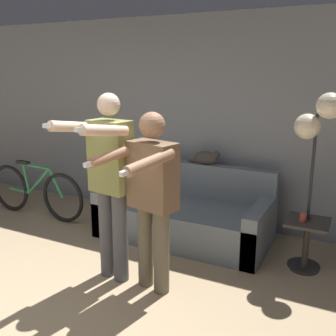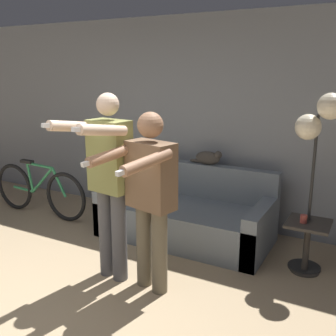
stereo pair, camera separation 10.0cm
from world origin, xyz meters
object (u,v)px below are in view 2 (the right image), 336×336
object	(u,v)px
floor_lamp	(318,131)
bicycle	(39,190)
person_left	(109,177)
couch	(186,216)
side_table	(307,237)
person_right	(149,191)
cat	(208,158)
cup	(304,219)

from	to	relation	value
floor_lamp	bicycle	bearing A→B (deg)	-177.01
person_left	floor_lamp	world-z (taller)	person_left
couch	side_table	xyz separation A→B (m)	(1.40, -0.18, 0.10)
person_left	person_right	size ratio (longest dim) A/B	1.09
person_left	floor_lamp	size ratio (longest dim) A/B	1.00
cat	bicycle	distance (m)	2.37
couch	floor_lamp	distance (m)	1.80
cat	cup	bearing A→B (deg)	-24.85
cup	couch	bearing A→B (deg)	170.84
person_left	cup	world-z (taller)	person_left
cat	floor_lamp	distance (m)	1.44
cat	side_table	bearing A→B (deg)	-22.58
cat	floor_lamp	xyz separation A→B (m)	(1.28, -0.47, 0.48)
person_right	floor_lamp	size ratio (longest dim) A/B	0.92
cup	bicycle	bearing A→B (deg)	-178.72
couch	bicycle	distance (m)	2.11
person_right	cat	distance (m)	1.54
person_left	side_table	bearing A→B (deg)	39.62
floor_lamp	person_left	bearing A→B (deg)	-146.39
couch	floor_lamp	bearing A→B (deg)	-4.64
person_right	cup	world-z (taller)	person_right
floor_lamp	cup	distance (m)	0.85
couch	floor_lamp	size ratio (longest dim) A/B	1.13
person_left	bicycle	size ratio (longest dim) A/B	1.08
cup	person_right	bearing A→B (deg)	-139.78
couch	bicycle	size ratio (longest dim) A/B	1.22
couch	side_table	bearing A→B (deg)	-7.25
couch	person_right	xyz separation A→B (m)	(0.21, -1.18, 0.67)
cup	bicycle	distance (m)	3.45
person_right	side_table	size ratio (longest dim) A/B	3.11
person_left	person_right	distance (m)	0.43
couch	bicycle	bearing A→B (deg)	-171.96
floor_lamp	side_table	size ratio (longest dim) A/B	3.37
person_left	person_right	xyz separation A→B (m)	(0.43, 0.00, -0.08)
cat	side_table	size ratio (longest dim) A/B	0.82
person_right	floor_lamp	world-z (taller)	floor_lamp
floor_lamp	cup	world-z (taller)	floor_lamp
floor_lamp	cup	size ratio (longest dim) A/B	22.17
side_table	cup	world-z (taller)	cup
cup	side_table	bearing A→B (deg)	42.55
person_left	cat	size ratio (longest dim) A/B	4.11
person_right	floor_lamp	distance (m)	1.66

